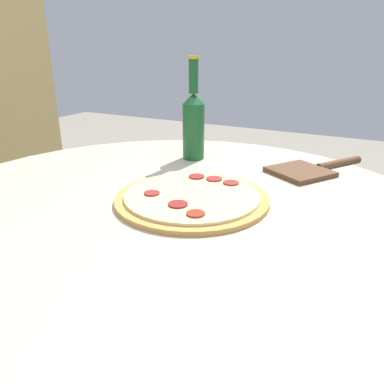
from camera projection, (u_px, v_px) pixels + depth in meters
name	position (u px, v px, depth m)	size (l,w,h in m)	color
table	(170.00, 271.00, 0.82)	(1.10, 1.10, 0.68)	#B2A893
pizza	(192.00, 198.00, 0.77)	(0.32, 0.32, 0.02)	#C68E47
beer_bottle	(193.00, 122.00, 1.03)	(0.06, 0.06, 0.28)	#195628
pizza_paddle	(311.00, 169.00, 0.95)	(0.28, 0.22, 0.02)	brown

